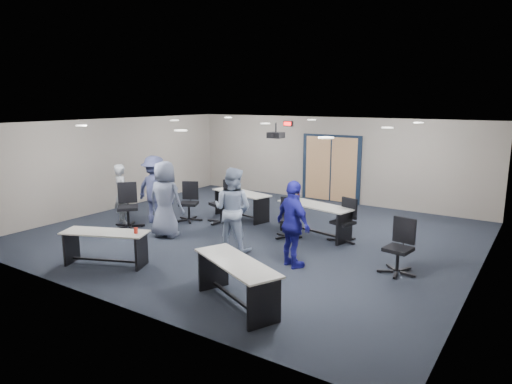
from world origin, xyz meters
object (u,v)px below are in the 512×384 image
Objects in this scene: person_lightblue at (233,209)px; person_navy at (293,224)px; chair_loose_left at (128,206)px; chair_loose_right at (398,247)px; chair_back_d at (343,221)px; chair_back_a at (189,202)px; person_back at (155,190)px; chair_back_b at (221,202)px; table_front_right at (236,276)px; table_back_left at (241,200)px; person_plaid at (165,199)px; person_gray at (122,194)px; table_back_right at (315,214)px; table_front_left at (106,242)px; chair_back_c at (288,218)px.

person_navy is (1.59, -0.18, -0.05)m from person_lightblue.
chair_loose_left is 6.75m from chair_loose_right.
chair_back_a is at bearing -155.92° from chair_back_d.
chair_back_b is at bearing -149.74° from person_back.
chair_loose_left reaches higher than chair_back_a.
table_front_right is 1.01× the size of table_back_left.
person_navy is at bearing 117.61° from table_front_right.
person_navy is at bearing -148.79° from chair_loose_right.
person_plaid is at bearing -136.04° from chair_back_d.
person_gray is at bearing 23.38° from person_navy.
chair_back_a reaches higher than table_front_right.
person_plaid is at bearing -168.97° from person_gray.
person_lightblue is at bearing -163.97° from person_gray.
table_front_right is 5.58m from person_back.
chair_loose_left is at bearing -114.34° from chair_back_b.
chair_loose_left is at bearing -166.00° from chair_loose_right.
person_plaid is at bearing 25.41° from person_navy.
chair_loose_left is (-4.31, -2.01, 0.04)m from table_back_right.
person_plaid is at bearing -133.08° from table_back_right.
chair_back_b is (0.85, 0.33, 0.04)m from chair_back_a.
chair_back_d is at bearing 4.74° from table_back_left.
table_back_right is at bearing -47.90° from person_navy.
chair_back_a is 0.58× the size of person_plaid.
table_back_left is 1.66× the size of chair_loose_left.
chair_loose_right is (2.41, -1.37, -0.01)m from table_back_right.
chair_back_d reaches higher than table_front_right.
person_plaid is at bearing -80.57° from chair_back_b.
chair_back_d is at bearing 27.05° from table_front_left.
person_navy reaches higher than chair_back_c.
chair_back_a is 5.89m from chair_loose_right.
person_navy reaches higher than table_back_left.
chair_back_a is at bearing 156.95° from chair_back_c.
chair_loose_left is at bearing 175.39° from chair_back_c.
chair_back_c is 1.28m from chair_back_d.
chair_back_d is at bearing 25.45° from chair_back_b.
table_front_right is 1.07× the size of person_back.
person_plaid is at bearing -47.66° from chair_loose_left.
chair_loose_right is 6.50m from person_back.
chair_loose_right is (1.64, -1.27, 0.02)m from chair_back_d.
table_front_left is at bearing -103.57° from chair_back_a.
chair_loose_right is at bearing 5.61° from table_front_left.
person_lightblue reaches higher than person_gray.
table_front_right is at bearing 139.21° from person_plaid.
person_plaid is 1.94m from person_lightblue.
person_plaid reaches higher than table_back_left.
person_plaid reaches higher than person_gray.
table_back_right reaches higher than table_back_left.
chair_back_c is at bearing 35.91° from table_front_left.
table_front_left is 2.68m from person_lightblue.
person_back reaches higher than person_gray.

